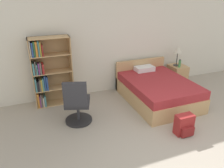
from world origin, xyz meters
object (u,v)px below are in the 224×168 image
object	(u,v)px
bed	(156,89)
backpack_red	(184,125)
bookshelf	(47,73)
nightstand	(177,75)
water_bottle	(180,64)
office_chair	(77,104)
table_lamp	(178,51)

from	to	relation	value
bed	backpack_red	world-z (taller)	bed
bookshelf	nightstand	size ratio (longest dim) A/B	2.93
bookshelf	bed	xyz separation A→B (m)	(2.48, -0.73, -0.51)
bed	water_bottle	size ratio (longest dim) A/B	8.59
bed	nightstand	size ratio (longest dim) A/B	3.49
bookshelf	nightstand	xyz separation A→B (m)	(3.59, -0.06, -0.52)
office_chair	nightstand	bearing A→B (deg)	17.58
nightstand	backpack_red	world-z (taller)	nightstand
table_lamp	water_bottle	size ratio (longest dim) A/B	2.44
office_chair	nightstand	xyz separation A→B (m)	(3.16, 1.00, -0.17)
bookshelf	table_lamp	bearing A→B (deg)	-0.51
bed	backpack_red	distance (m)	1.43
water_bottle	backpack_red	distance (m)	2.40
bookshelf	office_chair	size ratio (longest dim) A/B	1.61
water_bottle	backpack_red	world-z (taller)	water_bottle
bed	office_chair	xyz separation A→B (m)	(-2.05, -0.33, 0.16)
bookshelf	water_bottle	distance (m)	3.54
office_chair	nightstand	world-z (taller)	office_chair
bed	nightstand	bearing A→B (deg)	31.18
nightstand	table_lamp	bearing A→B (deg)	149.04
nightstand	water_bottle	size ratio (longest dim) A/B	2.46
table_lamp	backpack_red	size ratio (longest dim) A/B	1.35
bookshelf	table_lamp	world-z (taller)	bookshelf
office_chair	table_lamp	size ratio (longest dim) A/B	1.83
backpack_red	bookshelf	bearing A→B (deg)	136.20
backpack_red	bed	bearing A→B (deg)	79.70
nightstand	water_bottle	world-z (taller)	water_bottle
backpack_red	nightstand	bearing A→B (deg)	56.67
nightstand	backpack_red	bearing A→B (deg)	-123.33
water_bottle	nightstand	bearing A→B (deg)	63.46
nightstand	bookshelf	bearing A→B (deg)	179.01
bed	nightstand	distance (m)	1.30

